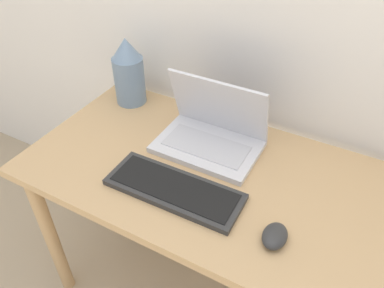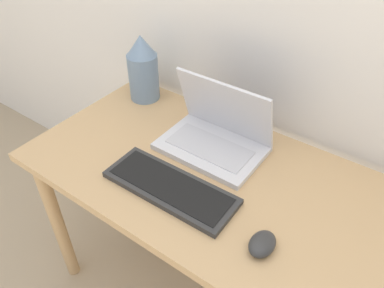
% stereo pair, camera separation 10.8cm
% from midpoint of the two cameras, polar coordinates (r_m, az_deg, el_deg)
% --- Properties ---
extents(desk, '(1.16, 0.63, 0.70)m').
position_cam_midpoint_polar(desk, '(1.25, -0.49, -7.36)').
color(desk, tan).
rests_on(desk, ground_plane).
extents(laptop, '(0.34, 0.23, 0.24)m').
position_cam_midpoint_polar(laptop, '(1.24, 0.50, 1.73)').
color(laptop, silver).
rests_on(laptop, desk).
extents(keyboard, '(0.41, 0.16, 0.02)m').
position_cam_midpoint_polar(keyboard, '(1.11, -5.54, -6.98)').
color(keyboard, '#2D2D2D').
rests_on(keyboard, desk).
extents(mouse, '(0.06, 0.09, 0.04)m').
position_cam_midpoint_polar(mouse, '(1.00, 9.41, -13.82)').
color(mouse, '#2D2D2D').
rests_on(mouse, desk).
extents(vase, '(0.12, 0.12, 0.26)m').
position_cam_midpoint_polar(vase, '(1.46, -11.78, 10.66)').
color(vase, slate).
rests_on(vase, desk).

